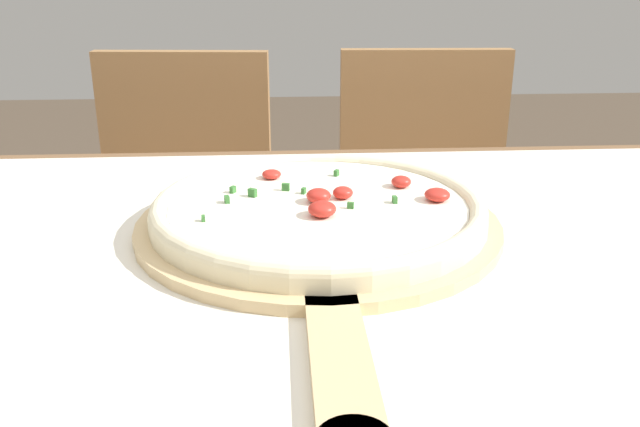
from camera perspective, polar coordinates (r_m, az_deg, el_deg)
name	(u,v)px	position (r m, az deg, el deg)	size (l,w,h in m)	color
dining_table	(355,391)	(0.69, 2.94, -14.69)	(1.21, 0.96, 0.78)	brown
towel_cloth	(357,284)	(0.63, 3.14, -5.94)	(1.13, 0.88, 0.00)	white
pizza_peel	(319,231)	(0.73, -0.05, -1.46)	(0.40, 0.59, 0.01)	#D6B784
pizza	(319,208)	(0.74, -0.11, 0.45)	(0.36, 0.36, 0.03)	beige
chair_left	(183,227)	(1.53, -11.44, -1.11)	(0.43, 0.43, 0.88)	#A37547
chair_right	(425,221)	(1.55, 8.81, -0.65)	(0.42, 0.42, 0.88)	#A37547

